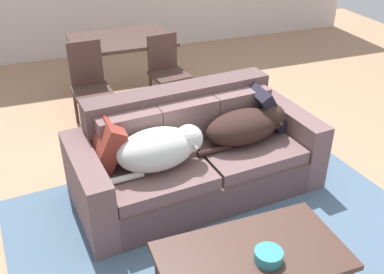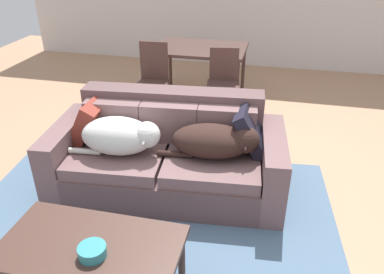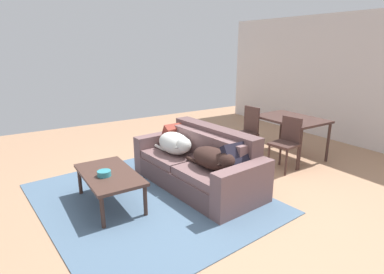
% 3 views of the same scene
% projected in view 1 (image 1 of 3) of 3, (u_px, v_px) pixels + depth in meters
% --- Properties ---
extents(ground_plane, '(10.00, 10.00, 0.00)m').
position_uv_depth(ground_plane, '(227.00, 186.00, 4.03)').
color(ground_plane, tan).
extents(area_rug, '(3.36, 2.96, 0.01)m').
position_uv_depth(area_rug, '(233.00, 247.00, 3.35)').
color(area_rug, slate).
rests_on(area_rug, ground).
extents(couch, '(2.17, 1.14, 0.86)m').
position_uv_depth(couch, '(194.00, 155.00, 3.87)').
color(couch, brown).
rests_on(couch, ground).
extents(dog_on_left_cushion, '(0.81, 0.44, 0.33)m').
position_uv_depth(dog_on_left_cushion, '(161.00, 148.00, 3.45)').
color(dog_on_left_cushion, silver).
rests_on(dog_on_left_cushion, couch).
extents(dog_on_right_cushion, '(0.86, 0.45, 0.30)m').
position_uv_depth(dog_on_right_cushion, '(247.00, 125.00, 3.82)').
color(dog_on_right_cushion, '#321F1B').
rests_on(dog_on_right_cushion, couch).
extents(throw_pillow_by_left_arm, '(0.31, 0.40, 0.41)m').
position_uv_depth(throw_pillow_by_left_arm, '(105.00, 144.00, 3.49)').
color(throw_pillow_by_left_arm, maroon).
rests_on(throw_pillow_by_left_arm, couch).
extents(throw_pillow_by_right_arm, '(0.31, 0.43, 0.42)m').
position_uv_depth(throw_pillow_by_right_arm, '(265.00, 106.00, 4.04)').
color(throw_pillow_by_right_arm, black).
rests_on(throw_pillow_by_right_arm, couch).
extents(coffee_table, '(1.14, 0.63, 0.45)m').
position_uv_depth(coffee_table, '(252.00, 259.00, 2.71)').
color(coffee_table, '#492F27').
rests_on(coffee_table, ground).
extents(bowl_on_coffee_table, '(0.17, 0.17, 0.07)m').
position_uv_depth(bowl_on_coffee_table, '(268.00, 256.00, 2.62)').
color(bowl_on_coffee_table, teal).
rests_on(bowl_on_coffee_table, coffee_table).
extents(dining_table, '(1.21, 0.86, 0.76)m').
position_uv_depth(dining_table, '(122.00, 44.00, 5.37)').
color(dining_table, '#462F2A').
rests_on(dining_table, ground).
extents(dining_chair_near_left, '(0.43, 0.43, 0.93)m').
position_uv_depth(dining_chair_near_left, '(90.00, 82.00, 4.81)').
color(dining_chair_near_left, '#462F2A').
rests_on(dining_chair_near_left, ground).
extents(dining_chair_near_right, '(0.45, 0.45, 0.89)m').
position_uv_depth(dining_chair_near_right, '(167.00, 69.00, 5.14)').
color(dining_chair_near_right, '#462F2A').
rests_on(dining_chair_near_right, ground).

